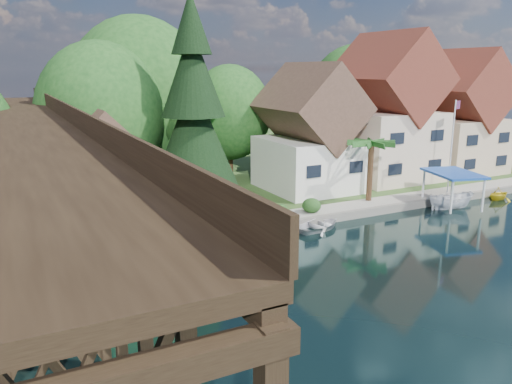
% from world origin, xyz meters
% --- Properties ---
extents(ground, '(140.00, 140.00, 0.00)m').
position_xyz_m(ground, '(0.00, 0.00, 0.00)').
color(ground, black).
rests_on(ground, ground).
extents(bank, '(140.00, 52.00, 0.50)m').
position_xyz_m(bank, '(0.00, 34.00, 0.25)').
color(bank, '#314A1D').
rests_on(bank, ground).
extents(seawall, '(60.00, 0.40, 0.62)m').
position_xyz_m(seawall, '(4.00, 8.00, 0.31)').
color(seawall, slate).
rests_on(seawall, ground).
extents(promenade, '(50.00, 2.60, 0.06)m').
position_xyz_m(promenade, '(6.00, 9.30, 0.53)').
color(promenade, gray).
rests_on(promenade, bank).
extents(trestle_bridge, '(4.12, 44.18, 9.30)m').
position_xyz_m(trestle_bridge, '(-16.00, 5.17, 5.35)').
color(trestle_bridge, black).
rests_on(trestle_bridge, ground).
extents(house_left, '(7.64, 8.64, 11.02)m').
position_xyz_m(house_left, '(7.00, 16.00, 5.14)').
color(house_left, white).
rests_on(house_left, bank).
extents(house_center, '(8.65, 9.18, 13.89)m').
position_xyz_m(house_center, '(16.00, 16.50, 6.42)').
color(house_center, beige).
rests_on(house_center, bank).
extents(house_right, '(8.15, 8.64, 12.45)m').
position_xyz_m(house_right, '(25.00, 16.00, 5.78)').
color(house_right, '#C9B090').
rests_on(house_right, bank).
extents(shed, '(5.09, 5.40, 7.85)m').
position_xyz_m(shed, '(-11.00, 14.50, 3.83)').
color(shed, white).
rests_on(shed, bank).
extents(bg_trees, '(49.90, 13.30, 10.57)m').
position_xyz_m(bg_trees, '(1.00, 21.25, 7.29)').
color(bg_trees, '#382314').
rests_on(bg_trees, bank).
extents(shrubs, '(15.76, 2.47, 1.70)m').
position_xyz_m(shrubs, '(-4.60, 9.26, 1.23)').
color(shrubs, '#163E16').
rests_on(shrubs, bank).
extents(conifer, '(6.41, 6.41, 15.79)m').
position_xyz_m(conifer, '(-4.35, 14.02, 8.10)').
color(conifer, '#382314').
rests_on(conifer, bank).
extents(palm_tree, '(4.76, 4.76, 5.24)m').
position_xyz_m(palm_tree, '(9.02, 10.08, 5.07)').
color(palm_tree, '#382314').
rests_on(palm_tree, bank).
extents(flagpole, '(1.15, 0.57, 7.94)m').
position_xyz_m(flagpole, '(16.99, 9.19, 5.37)').
color(flagpole, white).
rests_on(flagpole, bank).
extents(tugboat, '(3.47, 2.08, 2.42)m').
position_xyz_m(tugboat, '(-4.63, 6.44, 0.73)').
color(tugboat, '#A8100B').
rests_on(tugboat, ground).
extents(boat_white_a, '(4.31, 3.54, 0.78)m').
position_xyz_m(boat_white_a, '(2.21, 7.02, 0.39)').
color(boat_white_a, silver).
rests_on(boat_white_a, ground).
extents(boat_canopy, '(4.38, 5.40, 3.03)m').
position_xyz_m(boat_canopy, '(14.42, 6.53, 1.30)').
color(boat_canopy, white).
rests_on(boat_canopy, ground).
extents(boat_yellow, '(2.51, 2.20, 1.25)m').
position_xyz_m(boat_yellow, '(20.45, 6.80, 0.63)').
color(boat_yellow, gold).
rests_on(boat_yellow, ground).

